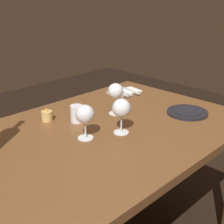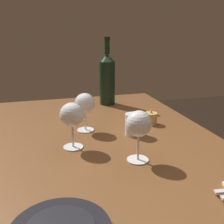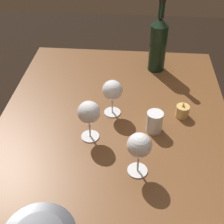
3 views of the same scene
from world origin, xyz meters
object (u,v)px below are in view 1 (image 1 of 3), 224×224
folded_napkin (124,92)px  table_knife (128,90)px  water_tumbler (77,114)px  votive_candle (47,116)px  fork_inner (122,92)px  fork_outer (119,93)px  wine_glass_centre (121,109)px  wine_glass_right (85,115)px  wine_glass_left (116,92)px  dinner_plate (187,112)px

folded_napkin → table_knife: 0.03m
water_tumbler → votive_candle: bearing=129.3°
votive_candle → fork_inner: bearing=3.4°
water_tumbler → fork_outer: bearing=18.2°
wine_glass_centre → votive_candle: (-0.15, 0.34, -0.09)m
water_tumbler → folded_napkin: (0.49, 0.14, -0.03)m
water_tumbler → table_knife: water_tumbler is taller
wine_glass_centre → votive_candle: size_ratio=2.33×
wine_glass_right → wine_glass_centre: wine_glass_centre is taller
wine_glass_centre → water_tumbler: (-0.06, 0.23, -0.07)m
wine_glass_left → fork_inner: size_ratio=0.88×
dinner_plate → table_knife: size_ratio=0.96×
wine_glass_right → dinner_plate: 0.57m
dinner_plate → fork_inner: dinner_plate is taller
votive_candle → fork_inner: 0.56m
wine_glass_left → dinner_plate: size_ratio=0.78×
wine_glass_centre → fork_outer: 0.55m
folded_napkin → fork_outer: size_ratio=1.14×
water_tumbler → fork_outer: (0.44, 0.14, -0.03)m
wine_glass_left → fork_inner: bearing=37.6°
wine_glass_centre → water_tumbler: bearing=103.6°
wine_glass_right → water_tumbler: (0.09, 0.16, -0.07)m
votive_candle → fork_inner: votive_candle is taller
water_tumbler → table_knife: size_ratio=0.39×
fork_outer → wine_glass_centre: bearing=-135.5°
wine_glass_right → dinner_plate: size_ratio=0.73×
wine_glass_left → wine_glass_centre: wine_glass_left is taller
votive_candle → table_knife: size_ratio=0.32×
folded_napkin → fork_outer: 0.05m
fork_outer → water_tumbler: bearing=-161.8°
water_tumbler → fork_outer: 0.46m
wine_glass_centre → fork_outer: wine_glass_centre is taller
wine_glass_left → table_knife: size_ratio=0.75×
wine_glass_left → folded_napkin: (0.29, 0.20, -0.11)m
votive_candle → dinner_plate: size_ratio=0.33×
wine_glass_left → wine_glass_right: bearing=-160.0°
water_tumbler → wine_glass_centre: bearing=-76.4°
votive_candle → dinner_plate: votive_candle is taller
folded_napkin → fork_outer: bearing=180.0°
fork_outer → table_knife: 0.08m
votive_candle → folded_napkin: bearing=3.2°
wine_glass_left → dinner_plate: 0.38m
wine_glass_left → water_tumbler: size_ratio=1.94×
wine_glass_centre → wine_glass_right: bearing=154.7°
wine_glass_centre → water_tumbler: size_ratio=1.92×
wine_glass_right → table_knife: wine_glass_right is taller
votive_candle → fork_outer: votive_candle is taller
wine_glass_centre → fork_outer: size_ratio=0.87×
fork_outer → table_knife: (0.08, 0.00, 0.00)m
wine_glass_right → folded_napkin: size_ratio=0.73×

